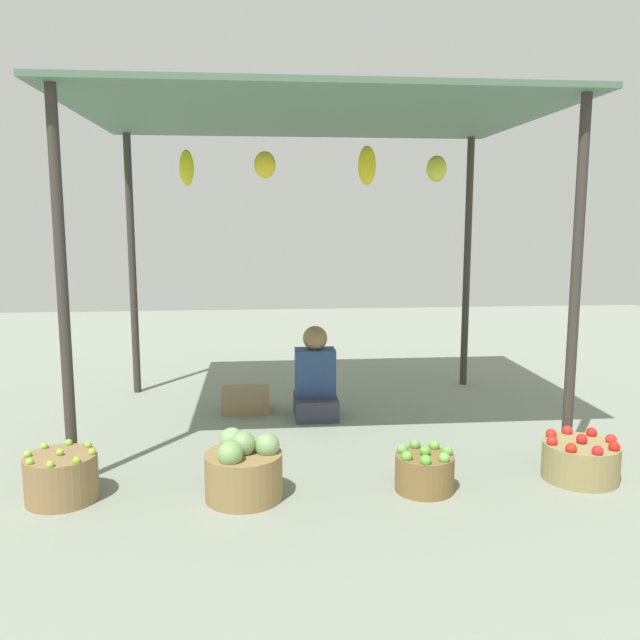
# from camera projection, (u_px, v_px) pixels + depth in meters

# --- Properties ---
(ground_plane) EXTENTS (14.00, 14.00, 0.00)m
(ground_plane) POSITION_uv_depth(u_px,v_px,m) (314.00, 422.00, 5.46)
(ground_plane) COLOR gray
(market_stall_structure) EXTENTS (3.58, 2.57, 2.51)m
(market_stall_structure) POSITION_uv_depth(u_px,v_px,m) (314.00, 135.00, 5.10)
(market_stall_structure) COLOR #38332D
(market_stall_structure) RESTS_ON ground
(vendor_person) EXTENTS (0.36, 0.44, 0.78)m
(vendor_person) POSITION_uv_depth(u_px,v_px,m) (315.00, 382.00, 5.60)
(vendor_person) COLOR #353548
(vendor_person) RESTS_ON ground
(basket_limes) EXTENTS (0.43, 0.43, 0.32)m
(basket_limes) POSITION_uv_depth(u_px,v_px,m) (61.00, 477.00, 3.92)
(basket_limes) COLOR olive
(basket_limes) RESTS_ON ground
(basket_cabbages) EXTENTS (0.47, 0.47, 0.42)m
(basket_cabbages) POSITION_uv_depth(u_px,v_px,m) (244.00, 470.00, 3.95)
(basket_cabbages) COLOR olive
(basket_cabbages) RESTS_ON ground
(basket_green_apples) EXTENTS (0.37, 0.37, 0.29)m
(basket_green_apples) POSITION_uv_depth(u_px,v_px,m) (425.00, 471.00, 4.07)
(basket_green_apples) COLOR brown
(basket_green_apples) RESTS_ON ground
(basket_red_tomatoes) EXTENTS (0.48, 0.48, 0.30)m
(basket_red_tomatoes) POSITION_uv_depth(u_px,v_px,m) (580.00, 460.00, 4.25)
(basket_red_tomatoes) COLOR #948551
(basket_red_tomatoes) RESTS_ON ground
(wooden_crate_near_vendor) EXTENTS (0.41, 0.31, 0.20)m
(wooden_crate_near_vendor) POSITION_uv_depth(u_px,v_px,m) (246.00, 400.00, 5.76)
(wooden_crate_near_vendor) COLOR #8C734F
(wooden_crate_near_vendor) RESTS_ON ground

